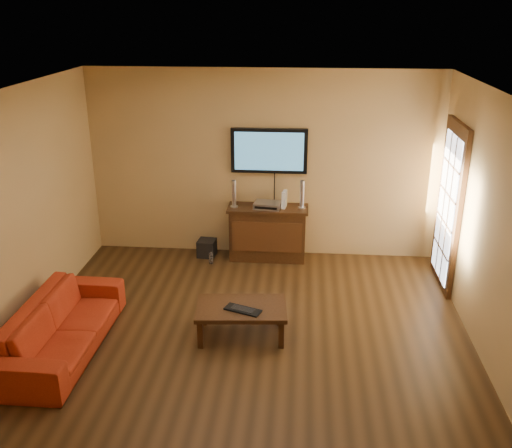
# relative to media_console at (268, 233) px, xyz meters

# --- Properties ---
(ground_plane) EXTENTS (5.00, 5.00, 0.00)m
(ground_plane) POSITION_rel_media_console_xyz_m (-0.09, -2.27, -0.40)
(ground_plane) COLOR black
(ground_plane) RESTS_ON ground
(room_walls) EXTENTS (5.00, 5.00, 5.00)m
(room_walls) POSITION_rel_media_console_xyz_m (-0.09, -1.65, 1.29)
(room_walls) COLOR tan
(room_walls) RESTS_ON ground
(french_door) EXTENTS (0.07, 1.02, 2.22)m
(french_door) POSITION_rel_media_console_xyz_m (2.36, -0.57, 0.65)
(french_door) COLOR black
(french_door) RESTS_ON ground
(media_console) EXTENTS (1.15, 0.44, 0.79)m
(media_console) POSITION_rel_media_console_xyz_m (0.00, 0.00, 0.00)
(media_console) COLOR black
(media_console) RESTS_ON ground
(television) EXTENTS (1.08, 0.08, 0.64)m
(television) POSITION_rel_media_console_xyz_m (0.00, 0.18, 1.17)
(television) COLOR black
(television) RESTS_ON ground
(coffee_table) EXTENTS (1.04, 0.68, 0.37)m
(coffee_table) POSITION_rel_media_console_xyz_m (-0.15, -2.13, -0.08)
(coffee_table) COLOR black
(coffee_table) RESTS_ON ground
(sofa) EXTENTS (0.58, 1.94, 0.76)m
(sofa) POSITION_rel_media_console_xyz_m (-2.03, -2.56, -0.02)
(sofa) COLOR #A72B12
(sofa) RESTS_ON ground
(speaker_left) EXTENTS (0.11, 0.11, 0.40)m
(speaker_left) POSITION_rel_media_console_xyz_m (-0.48, -0.02, 0.57)
(speaker_left) COLOR silver
(speaker_left) RESTS_ON media_console
(speaker_right) EXTENTS (0.11, 0.11, 0.40)m
(speaker_right) POSITION_rel_media_console_xyz_m (0.48, 0.02, 0.58)
(speaker_right) COLOR silver
(speaker_right) RESTS_ON media_console
(av_receiver) EXTENTS (0.40, 0.31, 0.08)m
(av_receiver) POSITION_rel_media_console_xyz_m (-0.00, -0.03, 0.43)
(av_receiver) COLOR silver
(av_receiver) RESTS_ON media_console
(game_console) EXTENTS (0.08, 0.18, 0.24)m
(game_console) POSITION_rel_media_console_xyz_m (0.23, 0.02, 0.51)
(game_console) COLOR white
(game_console) RESTS_ON media_console
(subwoofer) EXTENTS (0.28, 0.28, 0.25)m
(subwoofer) POSITION_rel_media_console_xyz_m (-0.90, -0.01, -0.27)
(subwoofer) COLOR black
(subwoofer) RESTS_ON ground
(bottle) EXTENTS (0.06, 0.06, 0.18)m
(bottle) POSITION_rel_media_console_xyz_m (-0.80, -0.27, -0.31)
(bottle) COLOR white
(bottle) RESTS_ON ground
(keyboard) EXTENTS (0.43, 0.28, 0.02)m
(keyboard) POSITION_rel_media_console_xyz_m (-0.13, -2.22, -0.02)
(keyboard) COLOR black
(keyboard) RESTS_ON coffee_table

